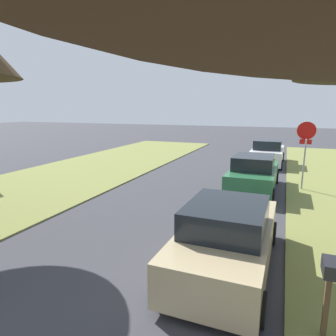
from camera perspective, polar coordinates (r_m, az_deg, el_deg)
The scene contains 5 objects.
stop_sign_far at distance 14.11m, azimuth 24.67°, elevation 4.75°, with size 0.81×0.49×2.95m.
parked_sedan_tan at distance 6.95m, azimuth 11.14°, elevation -12.91°, with size 2.00×4.43×1.57m.
parked_sedan_green at distance 13.48m, azimuth 15.91°, elevation -1.19°, with size 2.00×4.43×1.57m.
parked_sedan_white at distance 20.13m, azimuth 18.36°, elevation 2.72°, with size 2.00×4.43×1.57m.
curbside_mailbox at distance 5.39m, azimuth 28.32°, elevation -17.73°, with size 0.22×0.44×1.27m.
Camera 1 is at (3.39, 0.85, 3.56)m, focal length 32.11 mm.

